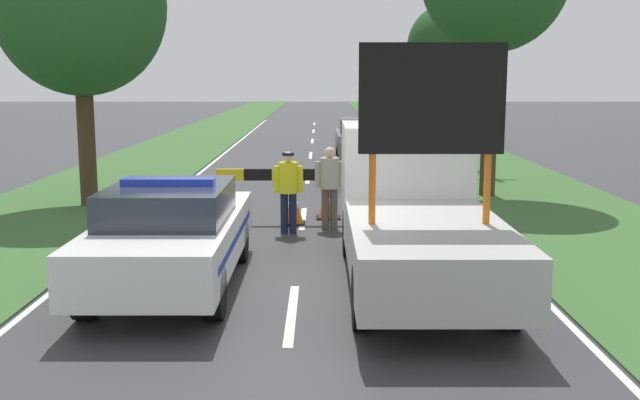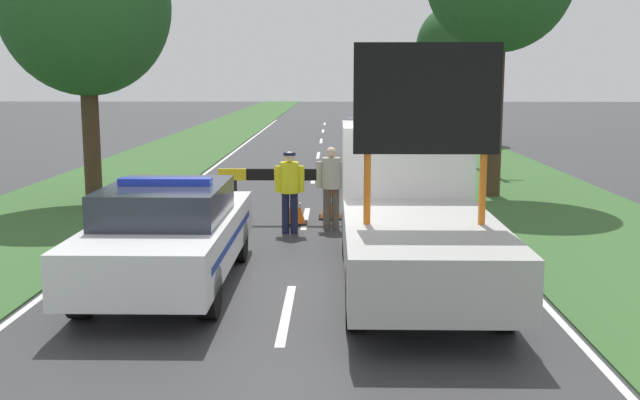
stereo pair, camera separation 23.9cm
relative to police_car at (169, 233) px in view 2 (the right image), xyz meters
name	(u,v)px [view 2 (the right image)]	position (x,y,z in m)	size (l,w,h in m)	color
ground_plane	(294,278)	(1.76, 0.47, -0.78)	(160.00, 160.00, 0.00)	#333335
lane_markings	(315,173)	(1.76, 12.90, -0.77)	(6.92, 57.23, 0.01)	silver
grass_verge_left	(184,149)	(-3.89, 20.47, -0.76)	(4.28, 120.00, 0.03)	#38602D
grass_verge_right	(456,150)	(7.41, 20.47, -0.76)	(4.28, 120.00, 0.03)	#38602D
police_car	(169,233)	(0.00, 0.00, 0.00)	(1.85, 4.84, 1.59)	white
work_truck	(411,206)	(3.51, 0.60, 0.30)	(2.01, 5.93, 3.41)	white
road_barrier	(302,178)	(1.71, 4.85, 0.15)	(3.48, 0.08, 1.11)	black
police_officer	(290,185)	(1.51, 3.73, 0.16)	(0.57, 0.36, 1.58)	#191E38
pedestrian_civilian	(331,181)	(2.31, 4.18, 0.18)	(0.58, 0.37, 1.63)	brown
traffic_cone_near_police	(295,208)	(1.57, 4.66, -0.44)	(0.49, 0.49, 0.68)	black
traffic_cone_centre_front	(182,228)	(-0.41, 2.86, -0.50)	(0.41, 0.41, 0.56)	black
traffic_cone_near_truck	(331,202)	(2.30, 5.29, -0.43)	(0.52, 0.52, 0.71)	black
traffic_cone_behind_barrier	(396,214)	(3.60, 4.12, -0.47)	(0.46, 0.46, 0.63)	black
queued_car_sedan_black	(378,154)	(3.58, 10.43, 0.07)	(1.78, 3.94, 1.61)	black
queued_car_suv_grey	(370,137)	(3.68, 17.01, 0.01)	(1.90, 4.11, 1.49)	slate
roadside_tree_near_left	(85,7)	(-3.28, 6.83, 3.78)	(3.86, 3.86, 6.60)	#42301E
roadside_tree_near_right	(457,47)	(7.88, 24.03, 3.52)	(3.64, 3.64, 6.24)	#42301E
utility_pole	(469,28)	(6.86, 15.18, 3.80)	(1.20, 0.20, 8.93)	#473828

